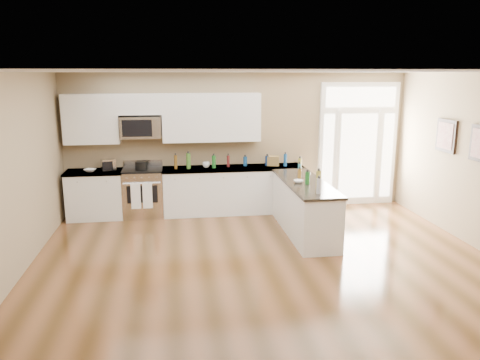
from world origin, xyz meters
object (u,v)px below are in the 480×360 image
(peninsula_cabinet, at_px, (304,209))
(stockpot, at_px, (141,165))
(kitchen_range, at_px, (143,192))
(toaster_oven, at_px, (108,165))

(peninsula_cabinet, relative_size, stockpot, 9.85)
(peninsula_cabinet, distance_m, stockpot, 3.26)
(kitchen_range, distance_m, toaster_oven, 0.86)
(peninsula_cabinet, height_order, toaster_oven, toaster_oven)
(stockpot, bearing_deg, peninsula_cabinet, -25.40)
(toaster_oven, bearing_deg, peninsula_cabinet, -44.47)
(stockpot, distance_m, toaster_oven, 0.64)
(stockpot, height_order, toaster_oven, toaster_oven)
(toaster_oven, bearing_deg, stockpot, -31.19)
(toaster_oven, bearing_deg, kitchen_range, -24.31)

